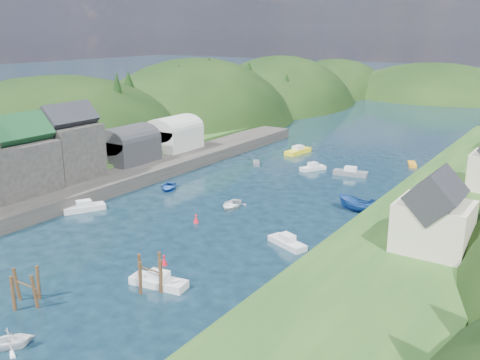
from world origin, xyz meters
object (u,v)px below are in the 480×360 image
Objects in this scene: channel_buoy_far at (196,219)px; channel_buoy_near at (164,261)px; piling_cluster_far at (150,275)px; piling_cluster_near at (26,291)px.

channel_buoy_near is at bearing -66.97° from channel_buoy_far.
piling_cluster_far is 3.48× the size of channel_buoy_far.
piling_cluster_near is 24.85m from channel_buoy_far.
piling_cluster_near reaches higher than channel_buoy_near.
piling_cluster_far is at bearing -65.67° from channel_buoy_far.
piling_cluster_far reaches higher than channel_buoy_near.
piling_cluster_near reaches higher than channel_buoy_far.
channel_buoy_near is 1.00× the size of channel_buoy_far.
channel_buoy_near is 12.84m from channel_buoy_far.
channel_buoy_near and channel_buoy_far have the same top height.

